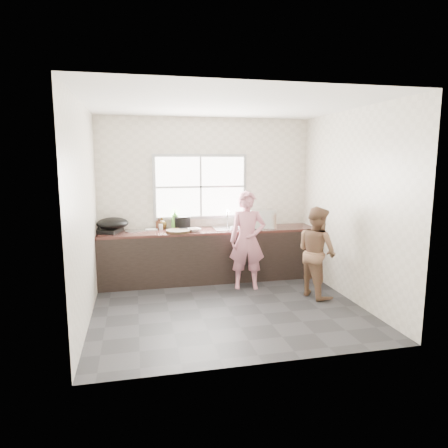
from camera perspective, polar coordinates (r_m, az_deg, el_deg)
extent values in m
cube|color=#27272A|center=(5.62, 0.46, -11.76)|extent=(3.60, 3.20, 0.01)
cube|color=silver|center=(5.30, 0.50, 16.77)|extent=(3.60, 3.20, 0.01)
cube|color=beige|center=(6.86, -2.56, 3.69)|extent=(3.60, 0.01, 2.70)
cube|color=beige|center=(5.20, -19.31, 1.42)|extent=(0.01, 3.20, 2.70)
cube|color=silver|center=(5.96, 17.64, 2.44)|extent=(0.01, 3.20, 2.70)
cube|color=silver|center=(3.76, 6.01, -0.90)|extent=(3.60, 0.01, 2.70)
cube|color=black|center=(6.71, -2.03, -4.58)|extent=(3.60, 0.62, 0.82)
cube|color=#371B16|center=(6.62, -2.05, -0.96)|extent=(3.60, 0.64, 0.04)
cube|color=silver|center=(6.69, 0.89, -0.63)|extent=(0.55, 0.45, 0.02)
cylinder|color=silver|center=(6.86, 0.51, 0.84)|extent=(0.02, 0.02, 0.30)
cube|color=#9EA0A5|center=(6.81, -3.38, 5.34)|extent=(1.60, 0.05, 1.10)
cube|color=white|center=(6.78, -3.35, 5.32)|extent=(1.50, 0.01, 1.00)
imported|color=#CC7A8B|center=(6.23, 3.36, -2.80)|extent=(0.58, 0.44, 1.43)
imported|color=brown|center=(6.02, 13.10, -3.89)|extent=(0.66, 0.76, 1.34)
cylinder|color=black|center=(6.39, -6.53, -1.01)|extent=(0.45, 0.45, 0.04)
cube|color=silver|center=(6.52, -5.69, -0.60)|extent=(0.19, 0.12, 0.01)
imported|color=white|center=(6.44, -4.25, -0.84)|extent=(0.26, 0.26, 0.05)
imported|color=white|center=(6.55, 3.52, -0.66)|extent=(0.19, 0.19, 0.06)
imported|color=white|center=(6.59, 1.64, -0.53)|extent=(0.26, 0.26, 0.07)
cylinder|color=black|center=(6.76, -6.01, 0.25)|extent=(0.29, 0.29, 0.20)
cylinder|color=silver|center=(6.67, -10.34, -0.77)|extent=(0.28, 0.28, 0.02)
imported|color=#4A9230|center=(6.74, -7.02, 0.74)|extent=(0.14, 0.14, 0.33)
imported|color=#441E11|center=(6.73, -9.25, 0.06)|extent=(0.10, 0.11, 0.18)
imported|color=#3F2D0F|center=(6.73, -8.87, 0.09)|extent=(0.16, 0.16, 0.19)
cylinder|color=silver|center=(6.66, -9.01, -0.42)|extent=(0.08, 0.08, 0.10)
cube|color=black|center=(6.62, -16.41, -0.88)|extent=(0.53, 0.53, 0.06)
ellipsoid|color=black|center=(6.52, -15.63, 0.09)|extent=(0.51, 0.51, 0.19)
cube|color=silver|center=(6.73, 5.42, 0.72)|extent=(0.45, 0.33, 0.32)
cylinder|color=#B6B9BE|center=(6.60, -12.84, -0.98)|extent=(0.34, 0.34, 0.01)
cylinder|color=silver|center=(6.65, -11.81, -0.88)|extent=(0.29, 0.29, 0.01)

